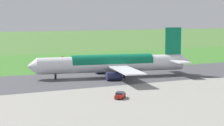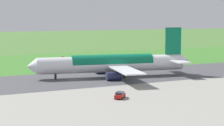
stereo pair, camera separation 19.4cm
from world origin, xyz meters
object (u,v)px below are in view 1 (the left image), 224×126
airliner_main (113,63)px  traffic_cone_orange (52,63)px  service_car_ops (120,95)px  no_stopping_sign (62,59)px

airliner_main → traffic_cone_orange: 42.90m
service_car_ops → no_stopping_sign: bearing=-97.5°
no_stopping_sign → traffic_cone_orange: (4.52, -0.13, -1.48)m
traffic_cone_orange → no_stopping_sign: bearing=178.4°
no_stopping_sign → airliner_main: bearing=94.7°
no_stopping_sign → traffic_cone_orange: no_stopping_sign is taller
traffic_cone_orange → airliner_main: bearing=100.7°
service_car_ops → airliner_main: bearing=-112.7°
airliner_main → no_stopping_sign: 42.05m
service_car_ops → traffic_cone_orange: size_ratio=7.95×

